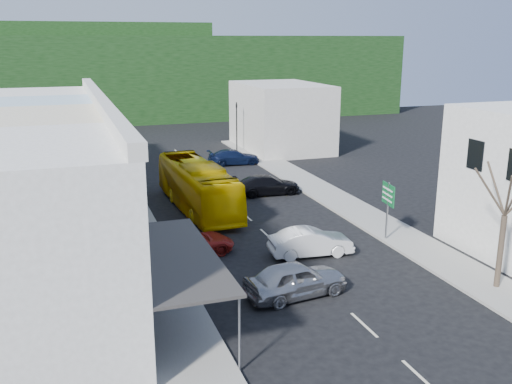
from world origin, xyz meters
The scene contains 17 objects.
ground centered at (0.00, 0.00, 0.00)m, with size 120.00×120.00×0.00m, color black.
sidewalk_left centered at (-7.50, 10.00, 0.07)m, with size 3.00×52.00×0.15m, color gray.
sidewalk_right centered at (7.50, 10.00, 0.07)m, with size 3.00×52.00×0.15m, color gray.
shopfront_row centered at (-12.49, 5.00, 4.00)m, with size 8.25×30.00×8.00m.
distant_block_left centered at (-12.00, 27.00, 3.00)m, with size 8.00×10.00×6.00m, color #B7B2A8.
distant_block_right centered at (11.00, 30.00, 3.50)m, with size 8.00×12.00×7.00m, color #B7B2A8.
hillside centered at (-1.45, 65.09, 6.73)m, with size 80.00×26.00×14.00m.
bus centered at (-2.71, 10.68, 1.55)m, with size 2.50×11.60×3.10m, color #D9AD00.
car_silver centered at (-1.66, -4.50, 0.70)m, with size 1.80×4.40×1.40m, color #9E9EA2.
car_white centered at (1.14, 0.02, 0.70)m, with size 1.80×4.40×1.40m, color silver.
car_red centered at (-5.00, 2.28, 0.70)m, with size 1.90×4.60×1.40m, color maroon.
car_black_near centered at (3.24, 12.82, 0.70)m, with size 1.84×4.50×1.40m, color black.
car_navy_far centered at (3.92, 23.98, 0.70)m, with size 1.84×4.50×1.40m, color #0C1532.
pedestrian_left centered at (-7.09, 1.88, 1.00)m, with size 0.60×0.40×1.70m, color black.
direction_sign centered at (6.30, 0.69, 1.79)m, with size 0.39×1.62×3.58m, color #0E5E2B, non-canonical shape.
street_tree centered at (7.75, -6.90, 3.68)m, with size 2.32×2.32×7.36m, color #362B21, non-canonical shape.
traffic_signal centered at (5.97, 29.71, 2.63)m, with size 0.65×1.11×5.26m, color black, non-canonical shape.
Camera 1 is at (-11.27, -26.95, 11.59)m, focal length 40.00 mm.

